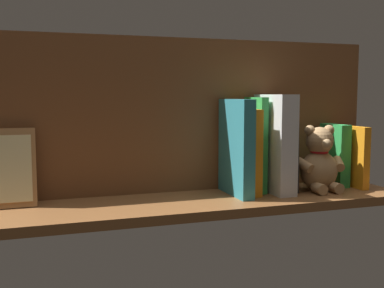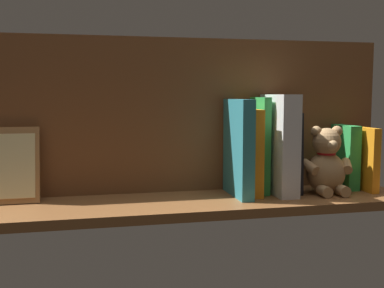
{
  "view_description": "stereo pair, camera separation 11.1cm",
  "coord_description": "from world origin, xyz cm",
  "px_view_note": "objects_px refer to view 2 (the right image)",
  "views": [
    {
      "loc": [
        35.16,
        104.85,
        24.89
      ],
      "look_at": [
        0.0,
        0.0,
        13.27
      ],
      "focal_mm": 43.99,
      "sensor_mm": 36.0,
      "label": 1
    },
    {
      "loc": [
        24.47,
        107.85,
        24.89
      ],
      "look_at": [
        0.0,
        0.0,
        13.27
      ],
      "focal_mm": 43.99,
      "sensor_mm": 36.0,
      "label": 2
    }
  ],
  "objects_px": {
    "teddy_bear": "(327,164)",
    "dictionary_thick_white": "(279,144)",
    "book_0": "(361,158)",
    "picture_frame_leaning": "(13,166)"
  },
  "relations": [
    {
      "from": "book_0",
      "to": "teddy_bear",
      "type": "height_order",
      "value": "teddy_bear"
    },
    {
      "from": "teddy_bear",
      "to": "dictionary_thick_white",
      "type": "xyz_separation_m",
      "value": [
        0.12,
        -0.02,
        0.05
      ]
    },
    {
      "from": "book_0",
      "to": "teddy_bear",
      "type": "relative_size",
      "value": 0.96
    },
    {
      "from": "teddy_bear",
      "to": "dictionary_thick_white",
      "type": "distance_m",
      "value": 0.13
    },
    {
      "from": "teddy_bear",
      "to": "dictionary_thick_white",
      "type": "relative_size",
      "value": 0.68
    },
    {
      "from": "book_0",
      "to": "teddy_bear",
      "type": "xyz_separation_m",
      "value": [
        0.12,
        0.03,
        -0.01
      ]
    },
    {
      "from": "book_0",
      "to": "teddy_bear",
      "type": "bearing_deg",
      "value": 14.53
    },
    {
      "from": "teddy_bear",
      "to": "picture_frame_leaning",
      "type": "height_order",
      "value": "picture_frame_leaning"
    },
    {
      "from": "teddy_bear",
      "to": "dictionary_thick_white",
      "type": "bearing_deg",
      "value": -8.15
    },
    {
      "from": "teddy_bear",
      "to": "picture_frame_leaning",
      "type": "xyz_separation_m",
      "value": [
        0.76,
        -0.07,
        0.01
      ]
    }
  ]
}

